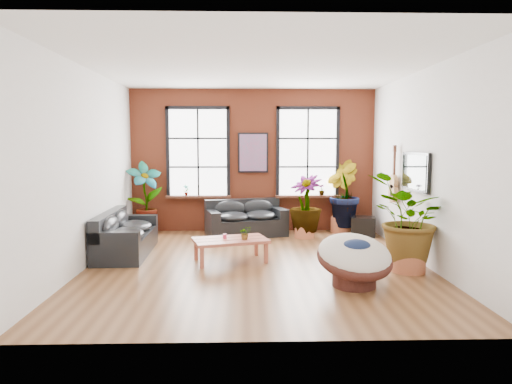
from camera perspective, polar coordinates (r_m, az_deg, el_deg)
room at (r=8.21m, az=0.09°, el=3.11°), size 6.04×6.54×3.54m
sofa_back at (r=10.84m, az=-1.32°, el=-3.45°), size 2.00×1.34×0.84m
sofa_left at (r=9.38m, az=-16.19°, el=-5.19°), size 0.94×2.13×0.83m
coffee_table at (r=8.44m, az=-3.22°, el=-6.19°), size 1.48×1.09×0.51m
papasan_chair at (r=7.15m, az=12.22°, el=-8.04°), size 1.31×1.32×0.86m
poster at (r=11.23m, az=-0.37°, el=4.93°), size 0.74×0.06×0.98m
tv_wall_unit at (r=9.23m, az=18.53°, el=1.85°), size 0.13×1.86×1.20m
media_box at (r=11.06m, az=13.22°, el=-4.21°), size 0.64×0.57×0.46m
pot_back_left at (r=11.28m, az=-13.77°, el=-4.20°), size 0.65×0.65×0.39m
pot_back_right at (r=11.42m, az=10.65°, el=-4.02°), size 0.56×0.56×0.38m
pot_right_wall at (r=8.25m, az=18.48°, el=-7.97°), size 0.75×0.75×0.42m
pot_mid at (r=10.66m, az=6.06°, el=-4.81°), size 0.47×0.47×0.33m
floor_plant_back_left at (r=11.14m, az=-13.69°, el=-0.37°), size 1.02×0.91×1.61m
floor_plant_back_right at (r=11.33m, az=10.71°, el=-0.13°), size 1.07×1.14×1.64m
floor_plant_right_wall at (r=8.09m, az=18.62°, el=-3.19°), size 1.77×1.79×1.50m
floor_plant_mid at (r=10.59m, az=6.21°, el=-1.43°), size 1.04×1.04×1.31m
table_plant at (r=8.34m, az=-1.38°, el=-5.14°), size 0.26×0.24×0.24m
sill_plant_left at (r=11.32m, az=-8.74°, el=0.23°), size 0.17×0.17×0.27m
sill_plant_right at (r=11.40m, az=8.21°, el=0.28°), size 0.19×0.19×0.27m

